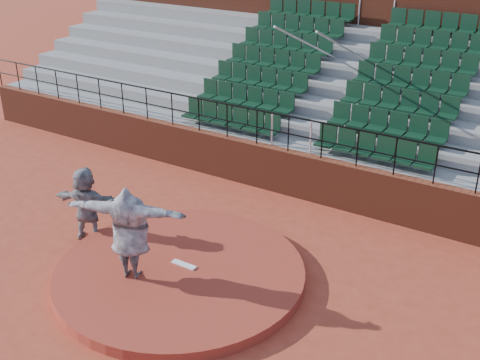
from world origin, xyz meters
The scene contains 9 objects.
ground centered at (0.00, 0.00, 0.00)m, with size 90.00×90.00×0.00m, color #A83C25.
pitchers_mound centered at (0.00, 0.00, 0.12)m, with size 5.50×5.50×0.25m, color #A03523.
pitching_rubber centered at (0.00, 0.15, 0.27)m, with size 0.60×0.15×0.03m, color white.
boundary_wall centered at (0.00, 5.00, 0.65)m, with size 24.00×0.30×1.30m, color maroon.
wall_railing centered at (0.00, 5.00, 2.03)m, with size 24.04×0.05×1.03m.
seating_deck centered at (0.00, 8.65, 1.44)m, with size 24.00×5.97×4.63m.
press_box_facade centered at (0.00, 12.60, 3.55)m, with size 24.00×3.00×7.10m, color maroon.
pitcher centered at (-0.71, -0.73, 1.30)m, with size 2.59×0.70×2.10m, color black.
fielder centered at (-2.95, 0.22, 0.94)m, with size 1.74×0.56×1.88m, color black.
Camera 1 is at (7.01, -8.74, 7.63)m, focal length 45.00 mm.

